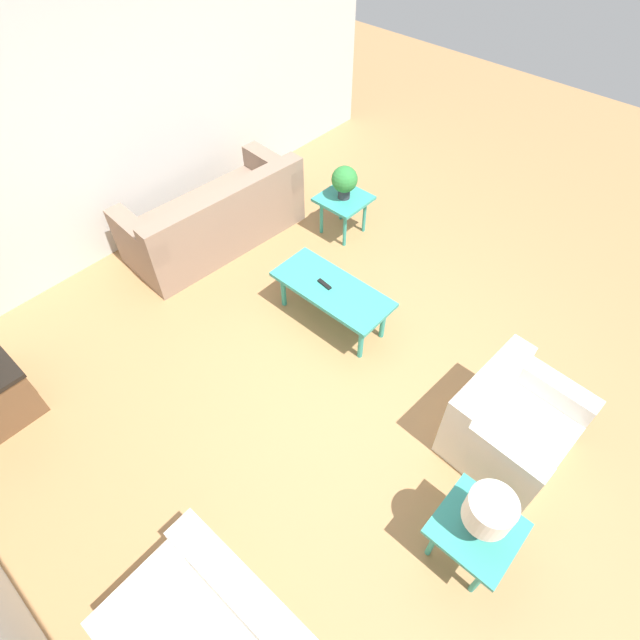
% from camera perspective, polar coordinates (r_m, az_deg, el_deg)
% --- Properties ---
extents(ground_plane, '(14.00, 14.00, 0.00)m').
position_cam_1_polar(ground_plane, '(4.67, 3.55, -4.87)').
color(ground_plane, '#A87A4C').
extents(wall_right, '(0.12, 7.20, 2.70)m').
position_cam_1_polar(wall_right, '(5.74, -21.69, 20.77)').
color(wall_right, silver).
rests_on(wall_right, ground_plane).
extents(sofa, '(0.99, 2.04, 0.82)m').
position_cam_1_polar(sofa, '(5.81, -11.78, 11.22)').
color(sofa, gray).
rests_on(sofa, ground_plane).
extents(armchair, '(0.84, 0.94, 0.72)m').
position_cam_1_polar(armchair, '(4.24, 20.82, -11.09)').
color(armchair, silver).
rests_on(armchair, ground_plane).
extents(coffee_table, '(1.18, 0.51, 0.45)m').
position_cam_1_polar(coffee_table, '(4.71, 1.39, 3.26)').
color(coffee_table, teal).
rests_on(coffee_table, ground_plane).
extents(side_table_plant, '(0.52, 0.52, 0.48)m').
position_cam_1_polar(side_table_plant, '(5.78, 2.71, 13.24)').
color(side_table_plant, teal).
rests_on(side_table_plant, ground_plane).
extents(side_table_lamp, '(0.52, 0.52, 0.48)m').
position_cam_1_polar(side_table_lamp, '(3.67, 17.33, -22.05)').
color(side_table_lamp, teal).
rests_on(side_table_lamp, ground_plane).
extents(potted_plant, '(0.29, 0.29, 0.38)m').
position_cam_1_polar(potted_plant, '(5.61, 2.82, 15.65)').
color(potted_plant, '#333338').
rests_on(potted_plant, side_table_plant).
extents(table_lamp, '(0.30, 0.30, 0.41)m').
position_cam_1_polar(table_lamp, '(3.36, 18.70, -20.07)').
color(table_lamp, red).
rests_on(table_lamp, side_table_lamp).
extents(remote_control, '(0.16, 0.06, 0.02)m').
position_cam_1_polar(remote_control, '(4.69, 0.51, 4.12)').
color(remote_control, black).
rests_on(remote_control, coffee_table).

